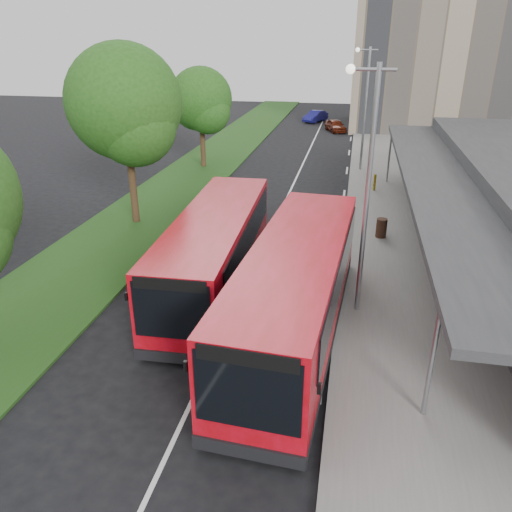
{
  "coord_description": "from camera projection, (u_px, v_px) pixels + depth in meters",
  "views": [
    {
      "loc": [
        3.68,
        -13.46,
        8.86
      ],
      "look_at": [
        0.49,
        2.76,
        1.5
      ],
      "focal_mm": 35.0,
      "sensor_mm": 36.0,
      "label": 1
    }
  ],
  "objects": [
    {
      "name": "office_block",
      "position": [
        473.0,
        33.0,
        47.83
      ],
      "size": [
        22.0,
        12.0,
        18.0
      ],
      "primitive_type": "cube",
      "color": "tan",
      "rests_on": "ground"
    },
    {
      "name": "lane_centre_line",
      "position": [
        288.0,
        197.0,
        29.76
      ],
      "size": [
        0.12,
        70.0,
        0.01
      ],
      "primitive_type": "cube",
      "color": "silver",
      "rests_on": "ground"
    },
    {
      "name": "grass_verge",
      "position": [
        200.0,
        170.0,
        35.46
      ],
      "size": [
        5.0,
        80.0,
        0.1
      ],
      "primitive_type": "cube",
      "color": "#1D4416",
      "rests_on": "ground"
    },
    {
      "name": "car_near",
      "position": [
        336.0,
        126.0,
        49.45
      ],
      "size": [
        2.57,
        3.75,
        1.19
      ],
      "primitive_type": "imported",
      "rotation": [
        0.0,
        0.0,
        0.37
      ],
      "color": "#571A0C",
      "rests_on": "ground"
    },
    {
      "name": "bollard",
      "position": [
        375.0,
        182.0,
        30.27
      ],
      "size": [
        0.19,
        0.19,
        0.98
      ],
      "primitive_type": "cylinder",
      "rotation": [
        0.0,
        0.0,
        -0.27
      ],
      "color": "#DCAD0B",
      "rests_on": "pavement"
    },
    {
      "name": "lamp_post_near",
      "position": [
        366.0,
        180.0,
        15.46
      ],
      "size": [
        1.44,
        0.28,
        8.0
      ],
      "color": "gray",
      "rests_on": "pavement"
    },
    {
      "name": "car_far",
      "position": [
        316.0,
        116.0,
        54.98
      ],
      "size": [
        2.66,
        3.84,
        1.2
      ],
      "primitive_type": "imported",
      "rotation": [
        0.0,
        0.0,
        -0.42
      ],
      "color": "navy",
      "rests_on": "ground"
    },
    {
      "name": "lamp_post_far",
      "position": [
        365.0,
        102.0,
        33.39
      ],
      "size": [
        1.44,
        0.28,
        8.0
      ],
      "color": "gray",
      "rests_on": "pavement"
    },
    {
      "name": "bus_main",
      "position": [
        295.0,
        292.0,
        15.36
      ],
      "size": [
        3.49,
        11.15,
        3.12
      ],
      "rotation": [
        0.0,
        0.0,
        -0.06
      ],
      "color": "red",
      "rests_on": "ground"
    },
    {
      "name": "tree_mid",
      "position": [
        125.0,
        110.0,
        23.39
      ],
      "size": [
        5.4,
        5.4,
        8.67
      ],
      "color": "#372216",
      "rests_on": "ground"
    },
    {
      "name": "litter_bin",
      "position": [
        381.0,
        228.0,
        23.27
      ],
      "size": [
        0.58,
        0.58,
        0.89
      ],
      "primitive_type": "cylinder",
      "rotation": [
        0.0,
        0.0,
        0.2
      ],
      "color": "#382116",
      "rests_on": "pavement"
    },
    {
      "name": "tree_far",
      "position": [
        201.0,
        103.0,
        34.6
      ],
      "size": [
        4.36,
        4.36,
        6.95
      ],
      "color": "#372216",
      "rests_on": "ground"
    },
    {
      "name": "kerb_dashes",
      "position": [
        346.0,
        182.0,
        32.76
      ],
      "size": [
        0.12,
        56.0,
        0.01
      ],
      "color": "silver",
      "rests_on": "ground"
    },
    {
      "name": "bus_second",
      "position": [
        215.0,
        251.0,
        18.47
      ],
      "size": [
        3.04,
        10.46,
        2.93
      ],
      "rotation": [
        0.0,
        0.0,
        0.04
      ],
      "color": "red",
      "rests_on": "ground"
    },
    {
      "name": "ground",
      "position": [
        225.0,
        330.0,
        16.32
      ],
      "size": [
        120.0,
        120.0,
        0.0
      ],
      "primitive_type": "plane",
      "color": "black",
      "rests_on": "ground"
    },
    {
      "name": "pavement",
      "position": [
        387.0,
        179.0,
        33.15
      ],
      "size": [
        5.0,
        80.0,
        0.15
      ],
      "primitive_type": "cube",
      "color": "slate",
      "rests_on": "ground"
    }
  ]
}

